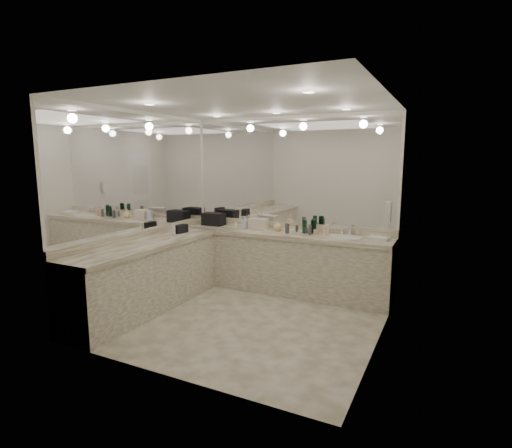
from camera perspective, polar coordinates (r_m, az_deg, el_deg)
The scene contains 37 objects.
floor at distance 5.12m, azimuth -1.62°, elevation -13.29°, with size 3.20×3.20×0.00m, color beige.
ceiling at distance 4.77m, azimuth -1.77°, elevation 16.93°, with size 3.20×3.20×0.00m, color white.
wall_back at distance 6.13m, azimuth 4.90°, elevation 3.02°, with size 3.20×0.02×2.60m, color silver.
wall_left at distance 5.70m, azimuth -16.06°, elevation 2.22°, with size 0.02×3.00×2.60m, color silver.
wall_right at distance 4.27m, azimuth 17.63°, elevation -0.11°, with size 0.02×3.00×2.60m, color silver.
vanity_back_base at distance 6.02m, azimuth 3.74°, elevation -5.61°, with size 3.20×0.60×0.84m, color silver.
vanity_back_top at distance 5.91m, azimuth 3.75°, elevation -1.42°, with size 3.20×0.64×0.06m, color silver.
vanity_left_base at distance 5.46m, azimuth -15.42°, elevation -7.51°, with size 0.60×2.40×0.84m, color silver.
vanity_left_top at distance 5.34m, azimuth -15.55°, elevation -2.89°, with size 0.64×2.42×0.06m, color silver.
backsplash_back at distance 6.16m, azimuth 4.79°, elevation -0.23°, with size 3.20×0.04×0.10m, color silver.
backsplash_left at distance 5.74m, azimuth -15.76°, elevation -1.26°, with size 0.04×3.00×0.10m, color silver.
mirror_back at distance 6.09m, azimuth 4.92°, elevation 7.46°, with size 3.12×0.01×1.55m, color white.
mirror_left at distance 5.65m, azimuth -16.19°, elevation 6.99°, with size 0.01×2.92×1.55m, color white.
sink at distance 5.63m, azimuth 12.76°, elevation -1.91°, with size 0.44×0.44×0.03m, color white.
faucet at distance 5.81m, azimuth 13.28°, elevation -0.82°, with size 0.24×0.16×0.14m, color silver.
wall_phone at distance 4.96m, azimuth 18.39°, elevation 1.68°, with size 0.06×0.10×0.24m, color white.
door at distance 3.84m, azimuth 16.10°, elevation -4.88°, with size 0.02×0.82×2.10m, color white.
black_toiletry_bag at distance 6.52m, azimuth -6.06°, elevation 0.71°, with size 0.35×0.22×0.20m, color black.
black_bag_spill at distance 5.92m, azimuth -10.68°, elevation -0.68°, with size 0.10×0.21×0.12m, color black.
cream_cosmetic_case at distance 6.16m, azimuth 0.35°, elevation 0.11°, with size 0.29×0.18×0.17m, color beige.
hand_towel at distance 5.56m, azimuth 17.16°, elevation -1.94°, with size 0.27×0.18×0.04m, color white.
lotion_left at distance 5.78m, azimuth -11.72°, elevation -0.86°, with size 0.06×0.06×0.13m, color white.
soap_bottle_a at distance 6.18m, azimuth -0.75°, elevation 0.29°, with size 0.08×0.08×0.20m, color white.
soap_bottle_b at distance 6.19m, azimuth -1.59°, elevation 0.27°, with size 0.09×0.09×0.19m, color silver.
soap_bottle_c at distance 5.97m, azimuth 3.14°, elevation -0.18°, with size 0.13×0.13×0.17m, color #E9D086.
green_bottle_0 at distance 5.82m, azimuth 6.94°, elevation -0.35°, with size 0.07×0.07×0.19m, color #114E30.
green_bottle_1 at distance 5.84m, azimuth 8.27°, elevation -0.30°, with size 0.07×0.07×0.20m, color #114E30.
green_bottle_2 at distance 5.84m, azimuth 8.18°, elevation -0.39°, with size 0.07×0.07×0.19m, color #114E30.
amenity_bottle_0 at distance 5.82m, azimuth 7.17°, elevation -0.92°, with size 0.05×0.05×0.08m, color #3F3F4C.
amenity_bottle_1 at distance 5.71m, azimuth 7.72°, elevation -0.81°, with size 0.05×0.05×0.14m, color #3F3F4C.
amenity_bottle_2 at distance 6.54m, azimuth -6.60°, elevation 0.13°, with size 0.05×0.05×0.06m, color white.
amenity_bottle_3 at distance 5.79m, azimuth 4.46°, elevation -0.63°, with size 0.06×0.06×0.14m, color #3F3F4C.
amenity_bottle_4 at distance 5.94m, azimuth 5.86°, elevation -0.62°, with size 0.04×0.04×0.10m, color #3F3F4C.
amenity_bottle_5 at distance 5.73m, azimuth 9.81°, elevation -0.96°, with size 0.06×0.06×0.12m, color #E0B28C.
amenity_bottle_6 at distance 5.75m, azimuth 8.51°, elevation -1.13°, with size 0.07×0.07×0.07m, color #E0B28C.
amenity_bottle_7 at distance 6.36m, azimuth -2.92°, elevation -0.07°, with size 0.04×0.04×0.07m, color white.
amenity_bottle_8 at distance 5.83m, azimuth 10.10°, elevation -0.70°, with size 0.05×0.05×0.14m, color white.
Camera 1 is at (2.22, -4.18, 1.97)m, focal length 28.00 mm.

